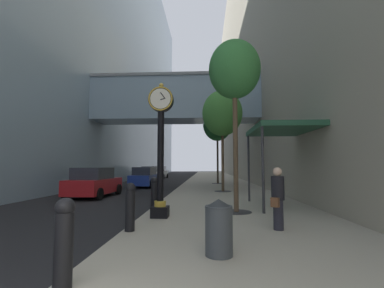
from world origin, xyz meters
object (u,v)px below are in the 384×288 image
Objects in this scene: bollard_second at (130,206)px; car_silver_mid at (150,174)px; car_blue_far at (145,177)px; street_tree_mid_far at (217,125)px; street_clock at (161,142)px; street_tree_near at (234,71)px; bollard_third at (154,193)px; pedestrian_walking at (278,197)px; bollard_nearest at (64,241)px; car_red_trailing at (94,183)px; street_tree_mid_near at (222,114)px; car_white_near at (159,172)px; trash_bin at (219,226)px.

bollard_second is 0.29× the size of car_silver_mid.
car_blue_far is (-3.24, 15.67, 0.03)m from bollard_second.
street_clock is at bearing -98.97° from street_tree_mid_far.
street_tree_mid_far is (-0.00, 15.37, 0.33)m from street_tree_near.
pedestrian_walking reaches higher than bollard_third.
bollard_nearest is at bearing -90.00° from bollard_second.
bollard_nearest is at bearing -68.55° from car_red_trailing.
car_blue_far is at bearing 141.40° from street_tree_mid_near.
bollard_third is 0.18× the size of street_tree_mid_near.
car_silver_mid is at bearing 102.36° from bollard_third.
car_white_near is at bearing 122.18° from street_tree_mid_far.
pedestrian_walking is (3.87, 0.32, 0.21)m from bollard_second.
bollard_second is 0.28× the size of car_blue_far.
bollard_nearest is at bearing -95.25° from street_clock.
street_tree_mid_near reaches higher than car_silver_mid.
trash_bin is 27.91m from car_silver_mid.
car_white_near is at bearing 88.70° from car_silver_mid.
bollard_third is 0.29× the size of car_silver_mid.
pedestrian_walking is 16.92m from car_blue_far.
trash_bin is (1.75, -3.61, -1.92)m from street_clock.
street_tree_mid_far is 4.37× the size of pedestrian_walking.
street_tree_mid_near reaches higher than bollard_nearest.
car_silver_mid is (-7.89, 22.30, -4.56)m from street_tree_near.
bollard_second is at bearing -78.31° from car_blue_far.
street_tree_mid_near is at bearing -90.00° from street_tree_mid_far.
car_red_trailing is (-5.03, 6.54, -1.78)m from street_clock.
street_tree_mid_far is 1.60× the size of car_blue_far.
trash_bin is (-0.85, -12.39, -4.60)m from street_tree_mid_near.
street_tree_mid_near is at bearing 73.91° from bollard_second.
car_blue_far is (-3.71, 13.82, -1.78)m from street_clock.
trash_bin is at bearing -92.42° from street_tree_mid_far.
street_tree_near is 10.42m from car_red_trailing.
street_tree_mid_near is (-0.00, 7.69, -0.11)m from street_tree_near.
bollard_second reaches higher than trash_bin.
car_silver_mid is at bearing 102.74° from street_clock.
street_clock is at bearing 155.84° from pedestrian_walking.
street_tree_mid_far is 8.41m from car_blue_far.
pedestrian_walking reaches higher than car_white_near.
car_white_near is 15.07m from car_blue_far.
car_blue_far is at bearing 116.37° from street_tree_near.
street_tree_near is at bearing -74.34° from car_white_near.
street_tree_near reaches higher than car_silver_mid.
car_blue_far reaches higher than bollard_nearest.
trash_bin is 0.24× the size of car_white_near.
car_white_near reaches higher than car_silver_mid.
bollard_second is at bearing -79.18° from car_silver_mid.
bollard_nearest is 0.28× the size of car_blue_far.
street_tree_mid_far reaches higher than car_red_trailing.
bollard_third is at bearing 174.82° from street_tree_near.
bollard_third is 16.17m from street_tree_mid_far.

